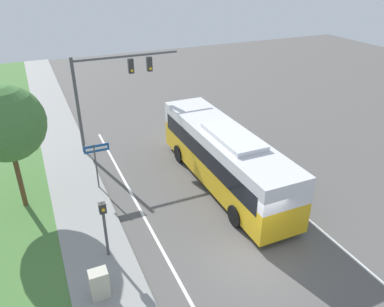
% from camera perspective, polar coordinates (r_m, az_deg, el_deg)
% --- Properties ---
extents(ground_plane, '(80.00, 80.00, 0.00)m').
position_cam_1_polar(ground_plane, '(16.81, 9.63, -14.66)').
color(ground_plane, '#565451').
extents(sidewalk, '(2.80, 80.00, 0.12)m').
position_cam_1_polar(sidewalk, '(15.05, -12.06, -20.88)').
color(sidewalk, gray).
rests_on(sidewalk, ground_plane).
extents(lane_divider_near, '(0.14, 30.00, 0.01)m').
position_cam_1_polar(lane_divider_near, '(15.54, -2.20, -18.49)').
color(lane_divider_near, silver).
rests_on(lane_divider_near, ground_plane).
extents(lane_divider_far, '(0.14, 30.00, 0.01)m').
position_cam_1_polar(lane_divider_far, '(18.69, 19.11, -11.02)').
color(lane_divider_far, silver).
rests_on(lane_divider_far, ground_plane).
extents(bus, '(2.68, 11.18, 3.41)m').
position_cam_1_polar(bus, '(20.16, 4.89, -0.18)').
color(bus, gold).
rests_on(bus, ground_plane).
extents(signal_gantry, '(6.64, 0.41, 6.20)m').
position_cam_1_polar(signal_gantry, '(23.92, -12.50, 10.52)').
color(signal_gantry, '#4C4C51').
rests_on(signal_gantry, ground_plane).
extents(pedestrian_signal, '(0.28, 0.34, 2.72)m').
position_cam_1_polar(pedestrian_signal, '(15.59, -13.24, -9.96)').
color(pedestrian_signal, '#4C4C51').
rests_on(pedestrian_signal, ground_plane).
extents(street_sign, '(1.32, 0.08, 2.71)m').
position_cam_1_polar(street_sign, '(20.26, -14.36, -0.66)').
color(street_sign, '#4C4C51').
rests_on(street_sign, ground_plane).
extents(utility_cabinet, '(0.67, 0.51, 1.18)m').
position_cam_1_polar(utility_cabinet, '(14.75, -13.92, -18.72)').
color(utility_cabinet, '#B7B29E').
rests_on(utility_cabinet, sidewalk).
extents(roadside_tree, '(3.57, 3.57, 6.25)m').
position_cam_1_polar(roadside_tree, '(19.01, -26.51, 4.11)').
color(roadside_tree, brown).
rests_on(roadside_tree, grass_verge).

